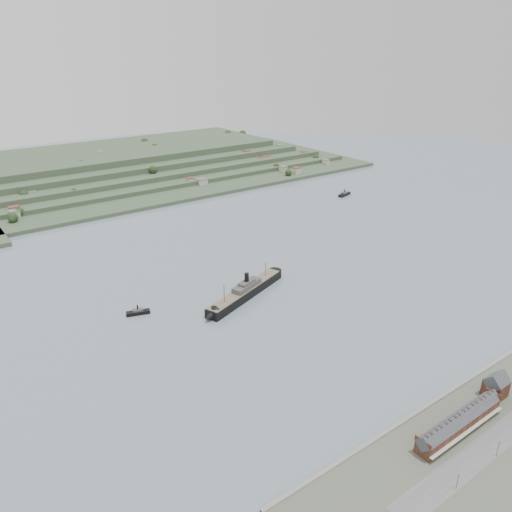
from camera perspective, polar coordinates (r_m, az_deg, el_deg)
ground at (r=364.03m, az=0.47°, el=-4.33°), size 1400.00×1400.00×0.00m
near_shore at (r=265.34m, az=26.80°, el=-18.91°), size 220.00×80.00×2.60m
terrace_row at (r=260.34m, az=22.22°, el=-17.21°), size 55.60×9.80×11.07m
gabled_building at (r=288.46m, az=25.73°, el=-13.18°), size 10.40×10.18×14.09m
far_peninsula at (r=705.81m, az=-17.25°, el=9.39°), size 760.00×309.00×30.00m
steamship at (r=356.50m, az=-1.42°, el=-4.24°), size 86.45×38.82×21.53m
tugboat at (r=346.14m, az=-13.33°, el=-6.25°), size 16.12×8.71×7.02m
ferry_east at (r=608.48m, az=10.07°, el=6.99°), size 21.24×11.04×7.67m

